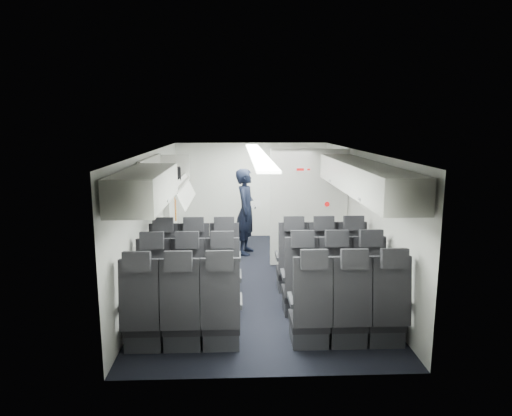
{
  "coord_description": "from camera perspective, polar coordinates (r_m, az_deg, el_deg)",
  "views": [
    {
      "loc": [
        -0.32,
        -7.32,
        2.61
      ],
      "look_at": [
        0.0,
        0.4,
        1.15
      ],
      "focal_mm": 32.0,
      "sensor_mm": 36.0,
      "label": 1
    }
  ],
  "objects": [
    {
      "name": "overhead_bin_left_front_open",
      "position": [
        7.21,
        -11.33,
        3.54
      ],
      "size": [
        0.64,
        1.7,
        0.72
      ],
      "color": "#9E9E93",
      "rests_on": "cabin_shell"
    },
    {
      "name": "carry_on_bag",
      "position": [
        7.34,
        -10.84,
        4.14
      ],
      "size": [
        0.4,
        0.31,
        0.22
      ],
      "primitive_type": "cube",
      "rotation": [
        0.0,
        0.0,
        0.15
      ],
      "color": "black",
      "rests_on": "overhead_bin_left_front_open"
    },
    {
      "name": "flight_attendant",
      "position": [
        9.07,
        -1.25,
        -0.45
      ],
      "size": [
        0.54,
        0.7,
        1.71
      ],
      "primitive_type": "imported",
      "rotation": [
        0.0,
        0.0,
        1.35
      ],
      "color": "black",
      "rests_on": "ground"
    },
    {
      "name": "overhead_bin_right_rear",
      "position": [
        5.64,
        15.43,
        2.68
      ],
      "size": [
        0.53,
        1.8,
        0.4
      ],
      "color": "white",
      "rests_on": "cabin_shell"
    },
    {
      "name": "papers",
      "position": [
        9.0,
        -0.04,
        0.54
      ],
      "size": [
        0.2,
        0.03,
        0.14
      ],
      "primitive_type": "cube",
      "rotation": [
        0.0,
        0.0,
        -0.06
      ],
      "color": "white",
      "rests_on": "flight_attendant"
    },
    {
      "name": "boarding_door",
      "position": [
        9.12,
        -10.65,
        0.06
      ],
      "size": [
        0.12,
        1.27,
        1.86
      ],
      "color": "silver",
      "rests_on": "cabin_shell"
    },
    {
      "name": "cabin_shell",
      "position": [
        7.47,
        0.13,
        -0.76
      ],
      "size": [
        3.41,
        6.01,
        2.16
      ],
      "color": "black",
      "rests_on": "ground"
    },
    {
      "name": "overhead_bin_left_rear",
      "position": [
        5.48,
        -13.72,
        2.53
      ],
      "size": [
        0.53,
        1.8,
        0.4
      ],
      "color": "white",
      "rests_on": "cabin_shell"
    },
    {
      "name": "seat_row_front",
      "position": [
        7.14,
        0.32,
        -7.29
      ],
      "size": [
        3.33,
        0.56,
        1.24
      ],
      "color": "black",
      "rests_on": "cabin_shell"
    },
    {
      "name": "seat_row_mid",
      "position": [
        6.29,
        0.71,
        -9.82
      ],
      "size": [
        3.33,
        0.56,
        1.24
      ],
      "color": "black",
      "rests_on": "cabin_shell"
    },
    {
      "name": "bulkhead_partition",
      "position": [
        8.36,
        6.61,
        0.06
      ],
      "size": [
        1.4,
        0.15,
        2.13
      ],
      "color": "silver",
      "rests_on": "cabin_shell"
    },
    {
      "name": "galley_unit",
      "position": [
        10.25,
        4.77,
        1.35
      ],
      "size": [
        0.85,
        0.52,
        1.9
      ],
      "color": "#939399",
      "rests_on": "cabin_shell"
    },
    {
      "name": "seat_row_rear",
      "position": [
        5.46,
        1.23,
        -13.13
      ],
      "size": [
        3.33,
        0.56,
        1.24
      ],
      "color": "black",
      "rests_on": "cabin_shell"
    },
    {
      "name": "overhead_bin_right_front",
      "position": [
        7.31,
        11.28,
        4.61
      ],
      "size": [
        0.53,
        1.7,
        0.4
      ],
      "color": "white",
      "rests_on": "cabin_shell"
    }
  ]
}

